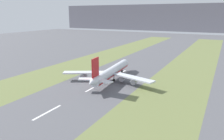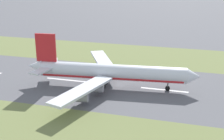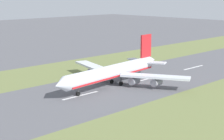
{
  "view_description": "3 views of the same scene",
  "coord_description": "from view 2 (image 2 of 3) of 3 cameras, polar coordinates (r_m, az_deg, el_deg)",
  "views": [
    {
      "loc": [
        69.92,
        -131.0,
        44.22
      ],
      "look_at": [
        2.52,
        -2.3,
        7.0
      ],
      "focal_mm": 35.0,
      "sensor_mm": 36.0,
      "label": 1
    },
    {
      "loc": [
        111.07,
        28.0,
        45.22
      ],
      "look_at": [
        2.52,
        -2.3,
        7.0
      ],
      "focal_mm": 50.0,
      "sensor_mm": 36.0,
      "label": 2
    },
    {
      "loc": [
        -109.86,
        109.53,
        39.77
      ],
      "look_at": [
        2.52,
        -2.3,
        7.0
      ],
      "focal_mm": 60.0,
      "sensor_mm": 36.0,
      "label": 3
    }
  ],
  "objects": [
    {
      "name": "centreline_dash_far",
      "position": [
        120.36,
        9.56,
        -3.61
      ],
      "size": [
        1.2,
        18.0,
        0.01
      ],
      "primitive_type": "cube",
      "color": "silver",
      "rests_on": "ground"
    },
    {
      "name": "grass_median_west",
      "position": [
        164.88,
        5.22,
        2.74
      ],
      "size": [
        40.0,
        600.0,
        0.01
      ],
      "primitive_type": "cube",
      "color": "olive",
      "rests_on": "ground"
    },
    {
      "name": "centreline_dash_mid",
      "position": [
        130.04,
        -8.22,
        -1.81
      ],
      "size": [
        1.2,
        18.0,
        0.01
      ],
      "primitive_type": "cube",
      "color": "silver",
      "rests_on": "ground"
    },
    {
      "name": "airplane_main_jet",
      "position": [
        119.63,
        -0.9,
        -0.4
      ],
      "size": [
        63.77,
        67.2,
        20.2
      ],
      "color": "silver",
      "rests_on": "ground"
    },
    {
      "name": "ground_plane",
      "position": [
        123.15,
        1.35,
        -2.81
      ],
      "size": [
        800.0,
        800.0,
        0.0
      ],
      "primitive_type": "plane",
      "color": "#56565B"
    }
  ]
}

